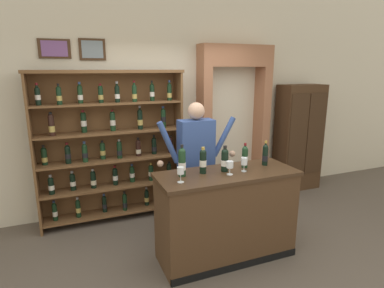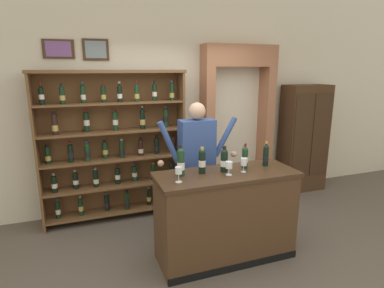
{
  "view_description": "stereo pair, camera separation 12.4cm",
  "coord_description": "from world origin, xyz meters",
  "px_view_note": "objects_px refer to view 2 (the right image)",
  "views": [
    {
      "loc": [
        -1.39,
        -2.9,
        2.13
      ],
      "look_at": [
        -0.07,
        0.37,
        1.28
      ],
      "focal_mm": 29.55,
      "sensor_mm": 36.0,
      "label": 1
    },
    {
      "loc": [
        -1.27,
        -2.95,
        2.13
      ],
      "look_at": [
        -0.07,
        0.37,
        1.28
      ],
      "focal_mm": 29.55,
      "sensor_mm": 36.0,
      "label": 2
    }
  ],
  "objects_px": {
    "wine_glass_spare": "(229,165)",
    "side_cabinet": "(304,138)",
    "tasting_bottle_grappa": "(181,162)",
    "tasting_bottle_prosecco": "(202,161)",
    "tasting_bottle_super_tuscan": "(224,160)",
    "tasting_bottle_riserva": "(245,157)",
    "tasting_counter": "(226,216)",
    "wine_shelf": "(114,143)",
    "shopkeeper": "(197,155)",
    "wine_glass_right": "(179,171)",
    "wine_glass_center": "(244,163)",
    "tasting_bottle_rosso": "(266,155)"
  },
  "relations": [
    {
      "from": "wine_glass_spare",
      "to": "side_cabinet",
      "type": "bearing_deg",
      "value": 34.66
    },
    {
      "from": "tasting_bottle_grappa",
      "to": "wine_glass_spare",
      "type": "bearing_deg",
      "value": -16.65
    },
    {
      "from": "tasting_bottle_prosecco",
      "to": "tasting_bottle_super_tuscan",
      "type": "xyz_separation_m",
      "value": [
        0.25,
        -0.03,
        -0.01
      ]
    },
    {
      "from": "tasting_bottle_super_tuscan",
      "to": "tasting_bottle_riserva",
      "type": "bearing_deg",
      "value": 7.98
    },
    {
      "from": "tasting_bottle_grappa",
      "to": "tasting_counter",
      "type": "bearing_deg",
      "value": -7.91
    },
    {
      "from": "wine_shelf",
      "to": "wine_glass_spare",
      "type": "relative_size",
      "value": 14.18
    },
    {
      "from": "shopkeeper",
      "to": "wine_glass_right",
      "type": "relative_size",
      "value": 10.84
    },
    {
      "from": "shopkeeper",
      "to": "tasting_bottle_riserva",
      "type": "xyz_separation_m",
      "value": [
        0.37,
        -0.55,
        0.08
      ]
    },
    {
      "from": "tasting_counter",
      "to": "tasting_bottle_prosecco",
      "type": "height_order",
      "value": "tasting_bottle_prosecco"
    },
    {
      "from": "shopkeeper",
      "to": "wine_glass_center",
      "type": "height_order",
      "value": "shopkeeper"
    },
    {
      "from": "tasting_counter",
      "to": "tasting_bottle_grappa",
      "type": "height_order",
      "value": "tasting_bottle_grappa"
    },
    {
      "from": "tasting_bottle_riserva",
      "to": "tasting_bottle_super_tuscan",
      "type": "bearing_deg",
      "value": -172.02
    },
    {
      "from": "shopkeeper",
      "to": "tasting_bottle_super_tuscan",
      "type": "height_order",
      "value": "shopkeeper"
    },
    {
      "from": "wine_shelf",
      "to": "tasting_bottle_rosso",
      "type": "bearing_deg",
      "value": -41.7
    },
    {
      "from": "tasting_bottle_prosecco",
      "to": "wine_glass_spare",
      "type": "bearing_deg",
      "value": -31.08
    },
    {
      "from": "wine_glass_right",
      "to": "tasting_bottle_prosecco",
      "type": "bearing_deg",
      "value": 28.74
    },
    {
      "from": "wine_glass_spare",
      "to": "wine_shelf",
      "type": "bearing_deg",
      "value": 123.42
    },
    {
      "from": "wine_glass_right",
      "to": "wine_glass_spare",
      "type": "xyz_separation_m",
      "value": [
        0.57,
        0.03,
        -0.01
      ]
    },
    {
      "from": "wine_shelf",
      "to": "tasting_bottle_super_tuscan",
      "type": "bearing_deg",
      "value": -54.34
    },
    {
      "from": "tasting_counter",
      "to": "tasting_bottle_grappa",
      "type": "distance_m",
      "value": 0.84
    },
    {
      "from": "tasting_bottle_riserva",
      "to": "wine_glass_spare",
      "type": "bearing_deg",
      "value": -150.09
    },
    {
      "from": "tasting_bottle_prosecco",
      "to": "tasting_bottle_riserva",
      "type": "distance_m",
      "value": 0.53
    },
    {
      "from": "wine_shelf",
      "to": "tasting_bottle_grappa",
      "type": "bearing_deg",
      "value": -69.18
    },
    {
      "from": "wine_glass_spare",
      "to": "wine_glass_right",
      "type": "bearing_deg",
      "value": -177.33
    },
    {
      "from": "wine_glass_right",
      "to": "wine_shelf",
      "type": "bearing_deg",
      "value": 106.07
    },
    {
      "from": "side_cabinet",
      "to": "wine_glass_right",
      "type": "xyz_separation_m",
      "value": [
        -2.79,
        -1.56,
        0.2
      ]
    },
    {
      "from": "tasting_bottle_prosecco",
      "to": "wine_glass_spare",
      "type": "relative_size",
      "value": 1.96
    },
    {
      "from": "tasting_bottle_riserva",
      "to": "wine_glass_center",
      "type": "bearing_deg",
      "value": -123.41
    },
    {
      "from": "tasting_bottle_super_tuscan",
      "to": "shopkeeper",
      "type": "bearing_deg",
      "value": 99.25
    },
    {
      "from": "wine_shelf",
      "to": "tasting_bottle_rosso",
      "type": "xyz_separation_m",
      "value": [
        1.57,
        -1.4,
        0.03
      ]
    },
    {
      "from": "tasting_bottle_super_tuscan",
      "to": "wine_shelf",
      "type": "bearing_deg",
      "value": 125.66
    },
    {
      "from": "side_cabinet",
      "to": "wine_glass_center",
      "type": "relative_size",
      "value": 11.85
    },
    {
      "from": "shopkeeper",
      "to": "wine_glass_spare",
      "type": "relative_size",
      "value": 11.62
    },
    {
      "from": "tasting_bottle_prosecco",
      "to": "tasting_bottle_rosso",
      "type": "bearing_deg",
      "value": 0.04
    },
    {
      "from": "wine_shelf",
      "to": "wine_glass_right",
      "type": "distance_m",
      "value": 1.64
    },
    {
      "from": "tasting_bottle_prosecco",
      "to": "tasting_counter",
      "type": "bearing_deg",
      "value": -15.58
    },
    {
      "from": "wine_glass_spare",
      "to": "wine_glass_center",
      "type": "xyz_separation_m",
      "value": [
        0.2,
        0.04,
        0.0
      ]
    },
    {
      "from": "tasting_counter",
      "to": "shopkeeper",
      "type": "xyz_separation_m",
      "value": [
        -0.11,
        0.63,
        0.56
      ]
    },
    {
      "from": "shopkeeper",
      "to": "wine_glass_right",
      "type": "height_order",
      "value": "shopkeeper"
    },
    {
      "from": "wine_glass_right",
      "to": "tasting_bottle_rosso",
      "type": "bearing_deg",
      "value": 8.98
    },
    {
      "from": "tasting_bottle_riserva",
      "to": "wine_glass_center",
      "type": "height_order",
      "value": "tasting_bottle_riserva"
    },
    {
      "from": "wine_shelf",
      "to": "wine_glass_center",
      "type": "height_order",
      "value": "wine_shelf"
    },
    {
      "from": "tasting_bottle_grappa",
      "to": "tasting_bottle_prosecco",
      "type": "xyz_separation_m",
      "value": [
        0.24,
        0.0,
        -0.01
      ]
    },
    {
      "from": "shopkeeper",
      "to": "tasting_bottle_super_tuscan",
      "type": "relative_size",
      "value": 5.95
    },
    {
      "from": "tasting_bottle_grappa",
      "to": "tasting_bottle_riserva",
      "type": "distance_m",
      "value": 0.77
    },
    {
      "from": "wine_shelf",
      "to": "tasting_counter",
      "type": "xyz_separation_m",
      "value": [
        1.03,
        -1.47,
        -0.6
      ]
    },
    {
      "from": "shopkeeper",
      "to": "wine_glass_center",
      "type": "xyz_separation_m",
      "value": [
        0.29,
        -0.67,
        0.06
      ]
    },
    {
      "from": "shopkeeper",
      "to": "tasting_bottle_riserva",
      "type": "bearing_deg",
      "value": -55.69
    },
    {
      "from": "tasting_counter",
      "to": "tasting_bottle_grappa",
      "type": "bearing_deg",
      "value": 172.09
    },
    {
      "from": "wine_glass_right",
      "to": "wine_glass_center",
      "type": "relative_size",
      "value": 1.02
    }
  ]
}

